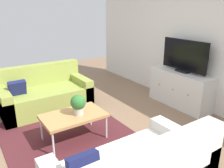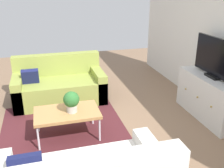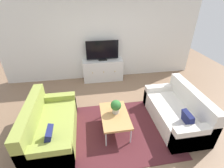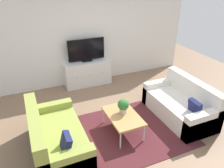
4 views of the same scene
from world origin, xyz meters
name	(u,v)px [view 2 (image 2 of 4)]	position (x,y,z in m)	size (l,w,h in m)	color
ground_plane	(76,137)	(0.00, 0.00, 0.00)	(10.00, 10.00, 0.00)	#84664C
area_rug	(66,138)	(0.00, -0.15, 0.01)	(2.50, 1.90, 0.01)	#4C1E23
couch_left_side	(59,86)	(-1.44, -0.10, 0.28)	(0.89, 1.68, 0.85)	olive
coffee_table	(67,113)	(-0.05, -0.10, 0.39)	(0.58, 0.93, 0.42)	#B7844C
potted_plant	(71,101)	(-0.01, -0.03, 0.59)	(0.23, 0.23, 0.31)	#B7B2A8
tv_console	(209,98)	(-0.03, 2.27, 0.36)	(1.32, 0.47, 0.72)	silver
flat_screen_tv	(216,58)	(-0.03, 2.29, 1.04)	(1.04, 0.16, 0.64)	black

